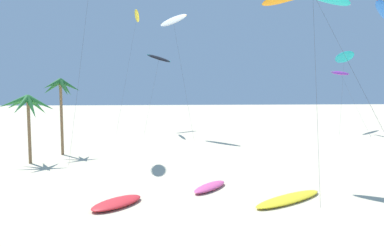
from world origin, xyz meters
The scene contains 10 objects.
palm_tree_0 centered at (-14.86, 34.80, 6.92)m, with size 4.11×4.10×8.30m.
palm_tree_1 centered at (-16.82, 30.16, 5.47)m, with size 5.21×4.82×6.64m.
flying_kite_0 centered at (-2.35, 48.85, 16.92)m, with size 4.93×7.93×17.91m.
flying_kite_1 centered at (24.57, 51.25, 12.05)m, with size 2.45×5.80×13.22m.
flying_kite_3 centered at (-4.52, 59.87, 12.32)m, with size 4.64×11.14×13.28m.
flying_kite_4 centered at (-8.00, 56.51, 18.86)m, with size 3.47×11.01×19.88m.
flying_kite_6 centered at (26.25, 55.80, 9.72)m, with size 6.76×13.16×10.21m.
grounded_kite_0 centered at (-0.63, 19.48, 0.20)m, with size 3.26×3.81×0.39m.
grounded_kite_1 centered at (4.12, 16.31, 0.14)m, with size 5.95×4.75×0.28m.
grounded_kite_2 centered at (-6.86, 16.17, 0.19)m, with size 3.77×4.10×0.37m.
Camera 1 is at (-4.00, -7.17, 7.34)m, focal length 35.62 mm.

